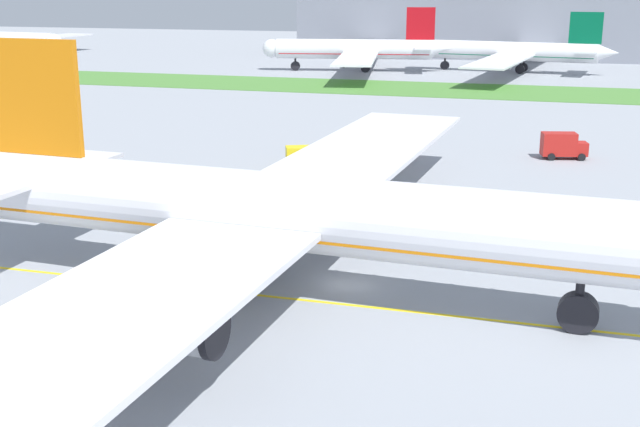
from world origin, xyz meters
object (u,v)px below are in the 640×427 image
(airliner_foreground, at_px, (279,213))
(service_truck_fuel_bowser, at_px, (378,136))
(ground_crew_wingwalker_port, at_px, (369,235))
(service_truck_catering_van, at_px, (563,145))
(parked_airliner_far_centre, at_px, (357,50))
(service_truck_baggage_loader, at_px, (310,157))
(parked_airliner_far_right, at_px, (513,52))

(airliner_foreground, distance_m, service_truck_fuel_bowser, 52.57)
(ground_crew_wingwalker_port, bearing_deg, service_truck_catering_van, 69.65)
(service_truck_fuel_bowser, bearing_deg, parked_airliner_far_centre, 105.05)
(service_truck_baggage_loader, height_order, parked_airliner_far_centre, parked_airliner_far_centre)
(ground_crew_wingwalker_port, relative_size, parked_airliner_far_right, 0.02)
(service_truck_baggage_loader, bearing_deg, service_truck_fuel_bowser, 71.08)
(service_truck_baggage_loader, distance_m, parked_airliner_far_centre, 109.22)
(service_truck_baggage_loader, xyz_separation_m, service_truck_fuel_bowser, (4.89, 14.25, 0.10))
(airliner_foreground, distance_m, parked_airliner_far_centre, 148.20)
(ground_crew_wingwalker_port, distance_m, parked_airliner_far_centre, 137.69)
(ground_crew_wingwalker_port, relative_size, service_truck_baggage_loader, 0.29)
(service_truck_catering_van, height_order, parked_airliner_far_right, parked_airliner_far_right)
(service_truck_catering_van, bearing_deg, ground_crew_wingwalker_port, -110.35)
(parked_airliner_far_centre, bearing_deg, service_truck_fuel_bowser, -74.95)
(service_truck_catering_van, distance_m, parked_airliner_far_centre, 104.89)
(service_truck_baggage_loader, xyz_separation_m, parked_airliner_far_centre, (-20.13, 107.29, 3.64))
(parked_airliner_far_right, bearing_deg, parked_airliner_far_centre, -168.16)
(service_truck_catering_van, height_order, parked_airliner_far_centre, parked_airliner_far_centre)
(airliner_foreground, height_order, service_truck_baggage_loader, airliner_foreground)
(ground_crew_wingwalker_port, bearing_deg, service_truck_baggage_loader, 116.04)
(ground_crew_wingwalker_port, bearing_deg, airliner_foreground, -107.55)
(parked_airliner_far_centre, relative_size, parked_airliner_far_right, 0.93)
(service_truck_catering_van, xyz_separation_m, parked_airliner_far_right, (-11.78, 100.80, 3.17))
(ground_crew_wingwalker_port, xyz_separation_m, service_truck_catering_van, (14.98, 40.41, 0.63))
(service_truck_baggage_loader, bearing_deg, ground_crew_wingwalker_port, -63.96)
(parked_airliner_far_centre, xyz_separation_m, parked_airliner_far_right, (36.20, 7.59, -0.27))
(airliner_foreground, relative_size, service_truck_baggage_loader, 16.00)
(airliner_foreground, distance_m, service_truck_catering_van, 55.45)
(parked_airliner_far_centre, bearing_deg, airliner_foreground, -78.59)
(service_truck_baggage_loader, bearing_deg, parked_airliner_far_right, 82.03)
(ground_crew_wingwalker_port, height_order, parked_airliner_far_right, parked_airliner_far_right)
(service_truck_baggage_loader, xyz_separation_m, parked_airliner_far_right, (16.07, 114.88, 3.37))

